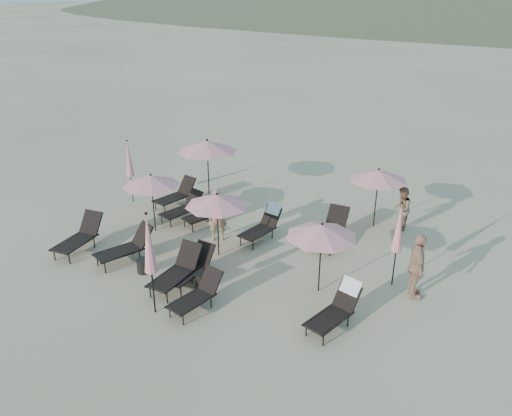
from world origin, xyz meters
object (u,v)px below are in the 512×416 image
Objects in this scene: lounger_10 at (331,229)px; beachgoer_c at (417,267)px; lounger_7 at (183,208)px; umbrella_closed_1 at (399,228)px; lounger_0 at (80,236)px; beachgoer_a at (217,216)px; lounger_5 at (337,308)px; umbrella_open_2 at (322,231)px; side_table_0 at (144,266)px; umbrella_closed_2 at (129,159)px; lounger_3 at (192,267)px; umbrella_open_4 at (379,175)px; umbrella_open_3 at (207,146)px; umbrella_closed_0 at (149,244)px; side_table_1 at (202,280)px; lounger_9 at (263,224)px; lounger_1 at (126,246)px; lounger_2 at (177,270)px; umbrella_open_0 at (151,181)px; lounger_4 at (197,294)px; umbrella_open_1 at (217,200)px; lounger_8 at (206,212)px; beachgoer_b at (401,209)px; lounger_6 at (176,194)px.

beachgoer_c is at bearing -32.64° from lounger_10.
umbrella_closed_1 is (7.78, -0.25, 1.31)m from lounger_7.
lounger_0 is 4.36m from beachgoer_a.
lounger_5 is (8.41, 0.76, 0.00)m from lounger_0.
beachgoer_c is (2.26, 1.11, -0.90)m from umbrella_open_2.
lounger_5 reaches higher than side_table_0.
lounger_3 is at bearing -30.28° from umbrella_closed_2.
lounger_0 is 0.90× the size of umbrella_open_4.
umbrella_open_3 is (-3.28, 5.05, 1.74)m from lounger_3.
umbrella_closed_0 is at bearing -84.41° from lounger_3.
umbrella_open_2 is 0.82× the size of umbrella_closed_1.
side_table_1 is (6.11, -3.40, -1.51)m from umbrella_closed_2.
lounger_9 is at bearing 0.64° from umbrella_closed_2.
lounger_1 is at bearing -153.11° from beachgoer_a.
umbrella_closed_2 is (-1.53, 3.75, 1.24)m from lounger_0.
lounger_10 is at bearing 60.97° from lounger_1.
beachgoer_a reaches higher than lounger_3.
beachgoer_a is at bearing -155.74° from lounger_10.
lounger_0 is at bearing -148.91° from lounger_10.
umbrella_open_2 reaches higher than lounger_0.
lounger_2 is 3.80m from lounger_9.
umbrella_closed_0 is at bearing -47.00° from umbrella_open_0.
lounger_2 is 1.28m from lounger_4.
lounger_9 is at bearing 88.64° from umbrella_closed_0.
umbrella_open_1 is at bearing 112.75° from side_table_1.
lounger_9 is at bearing 86.23° from lounger_3.
side_table_1 is at bearing -28.48° from umbrella_open_0.
umbrella_open_4 reaches higher than lounger_0.
umbrella_open_1 is 0.83× the size of umbrella_closed_1.
side_table_0 is (1.63, -2.21, -1.63)m from umbrella_open_0.
umbrella_open_4 is 7.03m from side_table_1.
lounger_5 is 5.61m from beachgoer_a.
umbrella_closed_1 reaches higher than lounger_8.
lounger_1 is 3.09m from umbrella_open_1.
umbrella_open_4 is 8.17m from side_table_0.
umbrella_closed_0 is 9.01m from beachgoer_b.
lounger_1 is 6.44m from lounger_10.
umbrella_open_1 is 4.54m from umbrella_open_3.
lounger_8 is 3.65m from side_table_0.
umbrella_open_0 reaches higher than lounger_6.
lounger_9 is at bearing 70.60° from lounger_1.
umbrella_open_4 is (-0.20, 4.75, 0.06)m from umbrella_open_2.
beachgoer_a is at bearing -6.90° from lounger_7.
lounger_2 is 4.08m from lounger_8.
side_table_1 is at bearing -67.25° from umbrella_open_1.
umbrella_open_1 is (-0.10, 2.04, 1.36)m from lounger_2.
lounger_1 is 2.24m from lounger_2.
umbrella_closed_2 reaches higher than lounger_5.
lounger_8 is 0.67× the size of umbrella_closed_1.
umbrella_closed_1 is at bearing 34.07° from side_table_1.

